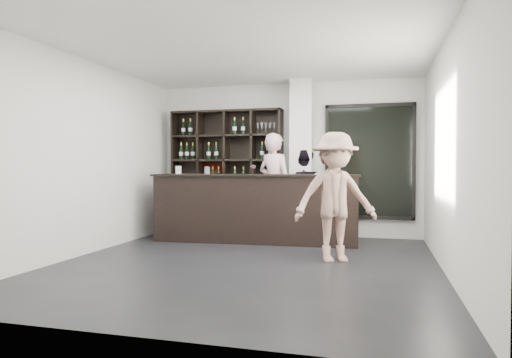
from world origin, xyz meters
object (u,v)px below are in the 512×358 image
(taster_black, at_px, (303,194))
(wine_shelf, at_px, (226,172))
(tasting_counter, at_px, (255,208))
(taster_pink, at_px, (275,185))
(customer, at_px, (335,197))

(taster_black, bearing_deg, wine_shelf, -19.49)
(tasting_counter, bearing_deg, wine_shelf, 131.31)
(wine_shelf, relative_size, tasting_counter, 0.67)
(wine_shelf, relative_size, taster_pink, 1.24)
(taster_black, bearing_deg, customer, 98.25)
(tasting_counter, height_order, taster_pink, taster_pink)
(wine_shelf, distance_m, taster_pink, 1.04)
(tasting_counter, xyz_separation_m, customer, (1.49, -1.27, 0.30))
(wine_shelf, height_order, taster_pink, wine_shelf)
(taster_pink, distance_m, customer, 2.31)
(taster_pink, xyz_separation_m, customer, (1.29, -1.92, -0.07))
(tasting_counter, xyz_separation_m, taster_black, (0.73, 0.65, 0.23))
(wine_shelf, height_order, taster_black, wine_shelf)
(tasting_counter, bearing_deg, taster_black, 38.63)
(tasting_counter, distance_m, taster_black, 1.00)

